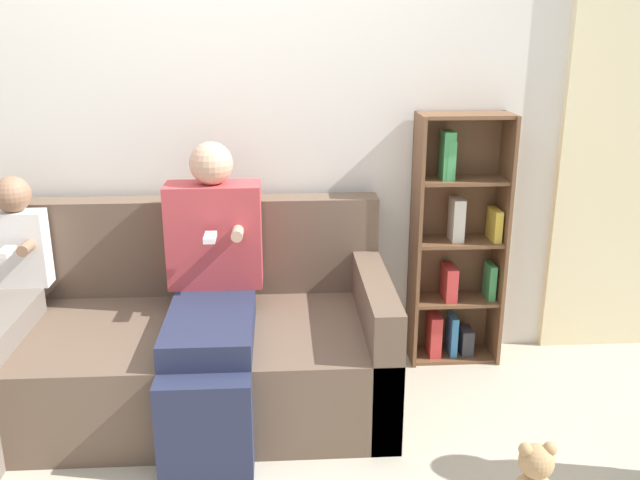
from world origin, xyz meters
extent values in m
plane|color=#B2A893|center=(0.00, 0.00, 0.00)|extent=(14.00, 14.00, 0.00)
cube|color=silver|center=(0.00, 1.08, 1.27)|extent=(10.00, 0.06, 2.55)
cube|color=beige|center=(2.10, 1.03, 1.07)|extent=(0.74, 0.04, 2.14)
cube|color=brown|center=(-0.23, 0.46, 0.20)|extent=(2.04, 0.79, 0.41)
cube|color=brown|center=(-0.23, 0.93, 0.44)|extent=(2.04, 0.16, 0.88)
cube|color=brown|center=(0.72, 0.46, 0.31)|extent=(0.13, 0.79, 0.62)
cube|color=#232842|center=(0.00, 0.00, 0.20)|extent=(0.37, 0.12, 0.41)
cube|color=#232842|center=(0.00, 0.35, 0.46)|extent=(0.37, 0.58, 0.11)
cube|color=#B73D42|center=(0.00, 0.73, 0.76)|extent=(0.43, 0.20, 0.48)
sphere|color=tan|center=(0.00, 0.73, 1.09)|extent=(0.20, 0.20, 0.20)
cylinder|color=tan|center=(0.12, 0.59, 0.81)|extent=(0.05, 0.10, 0.05)
cube|color=white|center=(0.00, 0.54, 0.81)|extent=(0.05, 0.12, 0.02)
cube|color=white|center=(-0.91, 0.77, 0.70)|extent=(0.25, 0.11, 0.36)
sphere|color=#8C664C|center=(-0.91, 0.77, 0.96)|extent=(0.17, 0.17, 0.17)
cylinder|color=#8C664C|center=(-0.84, 0.67, 0.73)|extent=(0.05, 0.10, 0.05)
cube|color=white|center=(-0.91, 0.62, 0.73)|extent=(0.05, 0.12, 0.02)
cube|color=brown|center=(0.98, 0.92, 0.64)|extent=(0.02, 0.24, 1.28)
cube|color=brown|center=(1.42, 0.92, 0.64)|extent=(0.02, 0.24, 1.28)
cube|color=brown|center=(1.20, 1.03, 0.64)|extent=(0.46, 0.02, 1.28)
cube|color=brown|center=(1.20, 0.92, 0.01)|extent=(0.42, 0.20, 0.02)
cube|color=brown|center=(1.20, 0.92, 0.33)|extent=(0.42, 0.20, 0.02)
cube|color=brown|center=(1.20, 0.92, 0.64)|extent=(0.42, 0.20, 0.02)
cube|color=brown|center=(1.20, 0.92, 0.96)|extent=(0.42, 0.20, 0.02)
cube|color=brown|center=(1.20, 0.92, 1.28)|extent=(0.42, 0.20, 0.02)
cube|color=#429956|center=(1.38, 0.92, 0.43)|extent=(0.04, 0.12, 0.19)
cube|color=beige|center=(1.19, 0.92, 0.76)|extent=(0.06, 0.12, 0.22)
cube|color=gold|center=(1.38, 0.92, 0.73)|extent=(0.04, 0.15, 0.16)
cube|color=#C63838|center=(1.17, 0.92, 0.42)|extent=(0.06, 0.16, 0.18)
cube|color=#333338|center=(1.28, 0.92, 0.09)|extent=(0.06, 0.12, 0.14)
cube|color=teal|center=(1.20, 0.92, 0.13)|extent=(0.03, 0.12, 0.22)
cube|color=#429956|center=(1.13, 0.92, 1.06)|extent=(0.04, 0.12, 0.19)
cube|color=#429956|center=(1.12, 0.92, 1.09)|extent=(0.06, 0.12, 0.24)
cube|color=#C63838|center=(1.10, 0.92, 0.13)|extent=(0.06, 0.13, 0.23)
sphere|color=tan|center=(1.17, -0.34, 0.25)|extent=(0.12, 0.12, 0.12)
sphere|color=tan|center=(1.13, -0.34, 0.30)|extent=(0.05, 0.05, 0.05)
sphere|color=tan|center=(1.22, -0.34, 0.30)|extent=(0.05, 0.05, 0.05)
camera|label=1|loc=(0.31, -2.29, 1.69)|focal=38.00mm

